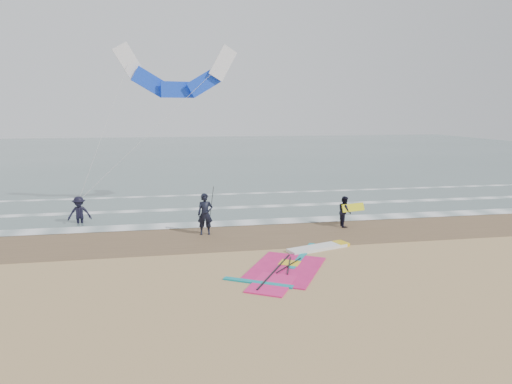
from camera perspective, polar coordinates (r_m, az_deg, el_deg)
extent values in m
plane|color=tan|center=(15.99, 3.80, -10.91)|extent=(120.00, 120.00, 0.00)
cube|color=#47605E|center=(62.83, -6.93, 4.84)|extent=(120.00, 80.00, 0.02)
cube|color=brown|center=(21.56, -0.09, -5.28)|extent=(120.00, 5.00, 0.01)
cube|color=white|center=(23.66, -1.04, -3.82)|extent=(120.00, 1.20, 0.02)
cube|color=white|center=(27.32, -2.32, -1.93)|extent=(120.00, 0.70, 0.02)
cube|color=white|center=(31.70, -3.46, -0.25)|extent=(120.00, 0.50, 0.01)
cube|color=white|center=(19.43, 7.66, -6.93)|extent=(2.75, 1.46, 0.13)
cube|color=yellow|center=(20.15, 10.54, -6.37)|extent=(0.66, 0.76, 0.14)
cube|color=#E41C6F|center=(16.98, 3.63, -9.55)|extent=(3.75, 4.14, 0.04)
cube|color=#E41C6F|center=(15.54, 1.96, -11.43)|extent=(2.08, 2.31, 0.05)
cube|color=#0C8C99|center=(18.52, 5.83, -7.88)|extent=(1.92, 3.08, 0.05)
cube|color=#0C8C99|center=(15.66, 0.23, -11.25)|extent=(2.25, 1.43, 0.05)
cube|color=yellow|center=(17.54, 4.24, -8.88)|extent=(0.97, 0.93, 0.06)
cylinder|color=black|center=(16.68, 2.36, -9.79)|extent=(1.98, 3.37, 0.06)
cylinder|color=black|center=(17.21, 4.16, -9.10)|extent=(1.32, 1.46, 0.04)
cylinder|color=black|center=(17.21, 4.16, -9.10)|extent=(0.64, 1.85, 0.04)
imported|color=black|center=(21.41, -6.37, -2.76)|extent=(0.72, 0.48, 1.96)
imported|color=black|center=(23.21, 11.02, -2.40)|extent=(0.66, 0.81, 1.55)
imported|color=black|center=(24.97, -21.26, -1.75)|extent=(1.23, 0.80, 1.78)
cylinder|color=black|center=(21.34, -5.59, -1.54)|extent=(0.17, 0.86, 1.82)
cube|color=yellow|center=(23.23, 12.05, -1.91)|extent=(1.30, 0.51, 0.39)
cube|color=white|center=(27.13, -15.62, 15.46)|extent=(1.71, 0.49, 2.10)
cube|color=blue|center=(26.97, -13.11, 13.24)|extent=(2.06, 0.58, 1.73)
cube|color=blue|center=(26.93, -9.79, 12.50)|extent=(1.87, 0.53, 0.90)
cube|color=blue|center=(27.01, -6.52, 13.43)|extent=(2.06, 0.58, 1.73)
cube|color=white|center=(27.19, -4.16, 15.78)|extent=(1.71, 0.49, 2.10)
cylinder|color=beige|center=(25.72, -18.39, 7.56)|extent=(2.59, 2.91, 7.23)
cylinder|color=beige|center=(25.49, -12.52, 7.82)|extent=(7.81, 2.91, 7.24)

